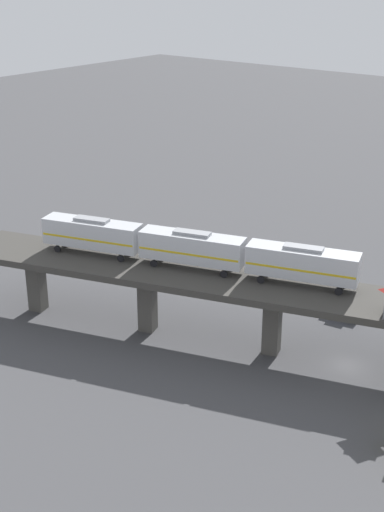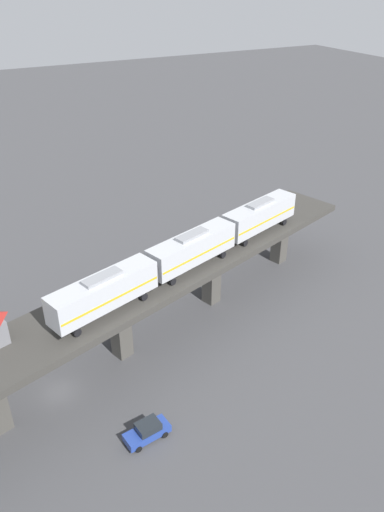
% 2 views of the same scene
% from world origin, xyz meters
% --- Properties ---
extents(ground_plane, '(400.00, 400.00, 0.00)m').
position_xyz_m(ground_plane, '(0.00, 0.00, 0.00)').
color(ground_plane, '#424244').
extents(elevated_viaduct, '(35.98, 90.20, 8.08)m').
position_xyz_m(elevated_viaduct, '(0.06, -0.18, 6.93)').
color(elevated_viaduct, '#393733').
rests_on(elevated_viaduct, ground).
extents(subway_train, '(13.98, 36.29, 4.45)m').
position_xyz_m(subway_train, '(4.28, -18.01, 10.62)').
color(subway_train, silver).
rests_on(subway_train, elevated_viaduct).
extents(street_car_blue, '(2.39, 4.60, 1.89)m').
position_xyz_m(street_car_blue, '(-9.75, -5.95, 0.94)').
color(street_car_blue, '#233D93').
rests_on(street_car_blue, ground).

